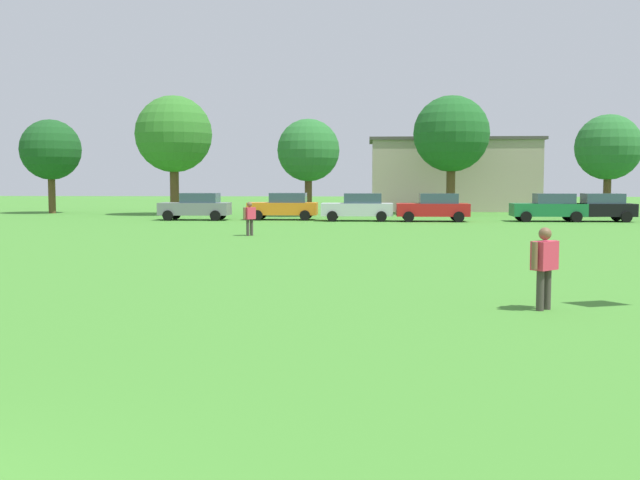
% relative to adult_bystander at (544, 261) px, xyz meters
% --- Properties ---
extents(ground_plane, '(160.00, 160.00, 0.00)m').
position_rel_adult_bystander_xyz_m(ground_plane, '(-7.61, 19.90, -0.94)').
color(ground_plane, '#42842D').
extents(adult_bystander, '(0.58, 0.56, 1.58)m').
position_rel_adult_bystander_xyz_m(adult_bystander, '(0.00, 0.00, 0.00)').
color(adult_bystander, '#3F3833').
rests_on(adult_bystander, ground).
extents(bystander_near_trees, '(0.53, 0.58, 1.51)m').
position_rel_adult_bystander_xyz_m(bystander_near_trees, '(-8.63, 18.62, -0.04)').
color(bystander_near_trees, '#3F3833').
rests_on(bystander_near_trees, ground).
extents(parked_car_gray_0, '(4.30, 2.02, 1.68)m').
position_rel_adult_bystander_xyz_m(parked_car_gray_0, '(-14.03, 31.43, -0.08)').
color(parked_car_gray_0, slate).
rests_on(parked_car_gray_0, ground).
extents(parked_car_orange_1, '(4.30, 2.02, 1.68)m').
position_rel_adult_bystander_xyz_m(parked_car_orange_1, '(-8.62, 32.08, -0.08)').
color(parked_car_orange_1, orange).
rests_on(parked_car_orange_1, ground).
extents(parked_car_silver_2, '(4.30, 2.02, 1.68)m').
position_rel_adult_bystander_xyz_m(parked_car_silver_2, '(-3.98, 31.07, -0.08)').
color(parked_car_silver_2, silver).
rests_on(parked_car_silver_2, ground).
extents(parked_car_red_3, '(4.30, 2.02, 1.68)m').
position_rel_adult_bystander_xyz_m(parked_car_red_3, '(0.55, 30.84, -0.08)').
color(parked_car_red_3, red).
rests_on(parked_car_red_3, ground).
extents(parked_car_green_4, '(4.30, 2.02, 1.68)m').
position_rel_adult_bystander_xyz_m(parked_car_green_4, '(7.46, 31.31, -0.08)').
color(parked_car_green_4, '#196B38').
rests_on(parked_car_green_4, ground).
extents(parked_car_black_5, '(4.30, 2.02, 1.68)m').
position_rel_adult_bystander_xyz_m(parked_car_black_5, '(10.33, 31.37, -0.08)').
color(parked_car_black_5, black).
rests_on(parked_car_black_5, ground).
extents(tree_far_left, '(4.47, 4.47, 6.97)m').
position_rel_adult_bystander_xyz_m(tree_far_left, '(-26.98, 40.15, 3.77)').
color(tree_far_left, brown).
rests_on(tree_far_left, ground).
extents(tree_left, '(5.41, 5.41, 8.43)m').
position_rel_adult_bystander_xyz_m(tree_left, '(-17.15, 38.13, 4.75)').
color(tree_left, brown).
rests_on(tree_left, ground).
extents(tree_center, '(4.26, 4.26, 6.64)m').
position_rel_adult_bystander_xyz_m(tree_center, '(-7.50, 36.89, 3.55)').
color(tree_center, brown).
rests_on(tree_center, ground).
extents(tree_right, '(5.49, 5.49, 8.56)m').
position_rel_adult_bystander_xyz_m(tree_right, '(2.57, 40.55, 4.84)').
color(tree_right, brown).
rests_on(tree_right, ground).
extents(tree_far_right, '(4.45, 4.45, 6.94)m').
position_rel_adult_bystander_xyz_m(tree_far_right, '(12.90, 38.08, 3.75)').
color(tree_far_right, brown).
rests_on(tree_far_right, ground).
extents(house_left, '(13.66, 7.37, 5.84)m').
position_rel_adult_bystander_xyz_m(house_left, '(3.49, 47.91, 1.99)').
color(house_left, tan).
rests_on(house_left, ground).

